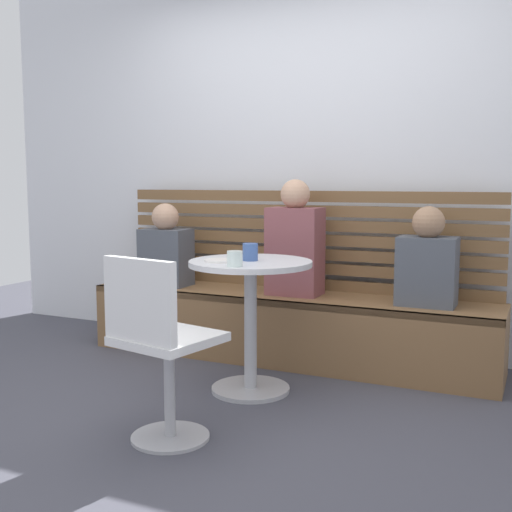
% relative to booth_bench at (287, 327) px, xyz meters
% --- Properties ---
extents(ground, '(8.00, 8.00, 0.00)m').
position_rel_booth_bench_xyz_m(ground, '(0.00, -1.20, -0.22)').
color(ground, '#42424C').
extents(back_wall, '(5.20, 0.10, 2.90)m').
position_rel_booth_bench_xyz_m(back_wall, '(0.00, 0.44, 1.23)').
color(back_wall, silver).
rests_on(back_wall, ground).
extents(booth_bench, '(2.70, 0.52, 0.44)m').
position_rel_booth_bench_xyz_m(booth_bench, '(0.00, 0.00, 0.00)').
color(booth_bench, brown).
rests_on(booth_bench, ground).
extents(booth_backrest, '(2.65, 0.04, 0.67)m').
position_rel_booth_bench_xyz_m(booth_backrest, '(0.00, 0.24, 0.56)').
color(booth_backrest, brown).
rests_on(booth_backrest, booth_bench).
extents(cafe_table, '(0.68, 0.68, 0.74)m').
position_rel_booth_bench_xyz_m(cafe_table, '(0.05, -0.67, 0.30)').
color(cafe_table, '#ADADB2').
rests_on(cafe_table, ground).
extents(white_chair, '(0.47, 0.47, 0.85)m').
position_rel_booth_bench_xyz_m(white_chair, '(-0.02, -1.48, 0.24)').
color(white_chair, '#ADADB2').
rests_on(white_chair, ground).
extents(person_adult, '(0.34, 0.22, 0.75)m').
position_rel_booth_bench_xyz_m(person_adult, '(0.05, 0.00, 0.55)').
color(person_adult, brown).
rests_on(person_adult, booth_bench).
extents(person_child_left, '(0.34, 0.22, 0.59)m').
position_rel_booth_bench_xyz_m(person_child_left, '(0.89, -0.00, 0.48)').
color(person_child_left, '#4C515B').
rests_on(person_child_left, booth_bench).
extents(person_child_middle, '(0.34, 0.22, 0.58)m').
position_rel_booth_bench_xyz_m(person_child_middle, '(-0.91, -0.04, 0.47)').
color(person_child_middle, '#4C515B').
rests_on(person_child_middle, booth_bench).
extents(cup_mug_blue, '(0.08, 0.08, 0.09)m').
position_rel_booth_bench_xyz_m(cup_mug_blue, '(0.05, -0.67, 0.57)').
color(cup_mug_blue, '#3D5B9E').
rests_on(cup_mug_blue, cafe_table).
extents(cup_glass_short, '(0.08, 0.08, 0.08)m').
position_rel_booth_bench_xyz_m(cup_glass_short, '(0.08, -0.91, 0.56)').
color(cup_glass_short, silver).
rests_on(cup_glass_short, cafe_table).
extents(plate_small, '(0.17, 0.17, 0.01)m').
position_rel_booth_bench_xyz_m(plate_small, '(-0.08, -0.78, 0.52)').
color(plate_small, white).
rests_on(plate_small, cafe_table).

